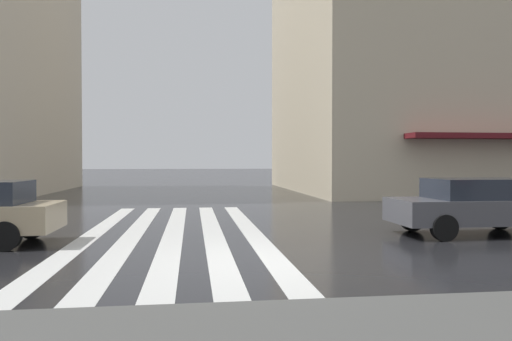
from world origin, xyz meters
name	(u,v)px	position (x,y,z in m)	size (l,w,h in m)	color
ground_plane	(268,261)	(0.00, 0.00, 0.00)	(220.00, 220.00, 0.00)	black
zebra_crossing	(174,232)	(4.00, 1.86, 0.00)	(13.00, 4.50, 0.01)	silver
haussmann_block_corner	(465,29)	(20.81, -16.24, 10.43)	(17.82, 22.70, 21.30)	beige
car_dark_grey	(476,205)	(2.50, -5.67, 0.76)	(1.85, 4.10, 1.41)	#4C4C51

